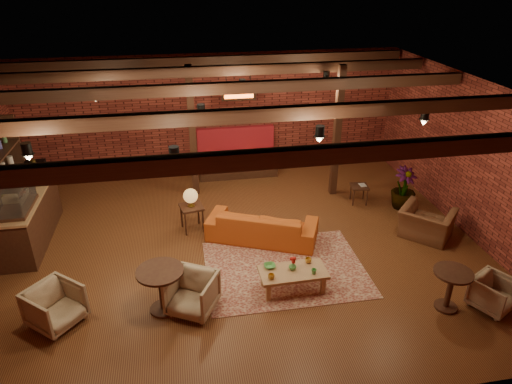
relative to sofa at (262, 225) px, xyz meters
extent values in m
plane|color=#441E11|center=(-0.64, -0.20, -0.33)|extent=(10.00, 10.00, 0.00)
cube|color=black|center=(-0.64, -0.20, 2.87)|extent=(10.00, 8.00, 0.02)
cube|color=maroon|center=(-0.64, 3.80, 1.27)|extent=(10.00, 0.02, 3.20)
cube|color=maroon|center=(-0.64, -4.20, 1.27)|extent=(10.00, 0.02, 3.20)
cube|color=maroon|center=(4.36, -0.20, 1.27)|extent=(0.02, 8.00, 3.20)
cylinder|color=black|center=(-0.64, 1.40, 2.52)|extent=(9.60, 0.12, 0.12)
cube|color=black|center=(-1.24, 2.40, 1.27)|extent=(0.16, 0.16, 3.20)
cube|color=black|center=(2.16, 1.80, 1.27)|extent=(0.16, 0.16, 3.20)
imported|color=#337F33|center=(-4.64, 1.00, 0.89)|extent=(0.35, 0.39, 0.30)
cube|color=#FA5F19|center=(-0.04, 2.90, 2.02)|extent=(0.86, 0.06, 0.30)
cube|color=maroon|center=(0.23, -1.13, -0.33)|extent=(3.00, 2.30, 0.01)
imported|color=#AD4818|center=(0.00, 0.00, 0.00)|extent=(2.43, 1.71, 0.66)
cube|color=#9A6548|center=(0.22, -1.76, 0.05)|extent=(1.19, 0.61, 0.06)
cube|color=#9A6548|center=(-0.27, -1.97, -0.16)|extent=(0.08, 0.08, 0.35)
cube|color=#9A6548|center=(0.71, -1.95, -0.16)|extent=(0.08, 0.08, 0.35)
cube|color=#9A6548|center=(-0.28, -1.56, -0.16)|extent=(0.08, 0.08, 0.35)
cube|color=#9A6548|center=(0.70, -1.54, -0.16)|extent=(0.08, 0.08, 0.35)
imported|color=gold|center=(-0.20, -1.91, 0.12)|extent=(0.12, 0.12, 0.09)
imported|color=#4A9443|center=(0.55, -1.89, 0.12)|extent=(0.10, 0.10, 0.09)
imported|color=gold|center=(0.54, -1.56, 0.12)|extent=(0.12, 0.12, 0.09)
imported|color=#4A9443|center=(-0.16, -1.57, 0.10)|extent=(0.21, 0.21, 0.05)
imported|color=#4A9443|center=(0.22, -1.71, 0.13)|extent=(0.11, 0.11, 0.11)
sphere|color=#A91712|center=(0.22, -1.71, 0.28)|extent=(0.10, 0.10, 0.10)
cube|color=black|center=(-1.42, 0.64, 0.23)|extent=(0.55, 0.55, 0.04)
cylinder|color=black|center=(-1.42, 0.64, -0.06)|extent=(0.04, 0.04, 0.53)
cylinder|color=olive|center=(-1.42, 0.64, 0.26)|extent=(0.16, 0.16, 0.02)
cylinder|color=olive|center=(-1.42, 0.64, 0.34)|extent=(0.04, 0.04, 0.22)
sphere|color=#C4772E|center=(-1.42, 0.64, 0.49)|extent=(0.31, 0.31, 0.31)
cylinder|color=black|center=(-2.04, -1.89, 0.45)|extent=(0.77, 0.77, 0.04)
cylinder|color=black|center=(-2.04, -1.89, 0.07)|extent=(0.11, 0.11, 0.75)
cylinder|color=black|center=(-2.04, -1.89, -0.31)|extent=(0.46, 0.46, 0.04)
imported|color=beige|center=(-3.71, -1.91, 0.05)|extent=(0.99, 1.00, 0.75)
imported|color=beige|center=(-1.55, -1.98, 0.04)|extent=(0.97, 0.95, 0.75)
imported|color=brown|center=(3.41, -0.53, 0.11)|extent=(1.18, 1.18, 0.89)
cube|color=black|center=(2.61, 1.20, 0.10)|extent=(0.46, 0.46, 0.04)
cylinder|color=black|center=(2.61, 1.20, -0.12)|extent=(0.04, 0.04, 0.41)
imported|color=black|center=(2.61, 1.20, 0.13)|extent=(0.18, 0.22, 0.02)
cylinder|color=black|center=(2.65, -2.67, 0.39)|extent=(0.63, 0.63, 0.04)
cylinder|color=black|center=(2.65, -2.67, 0.03)|extent=(0.10, 0.10, 0.69)
cylinder|color=black|center=(2.65, -2.67, -0.31)|extent=(0.38, 0.38, 0.04)
imported|color=beige|center=(3.39, -2.79, -0.01)|extent=(0.82, 0.80, 0.64)
imported|color=#4C7F4C|center=(3.53, 0.78, 1.18)|extent=(2.13, 2.13, 3.02)
camera|label=1|loc=(-1.56, -8.04, 4.87)|focal=32.00mm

